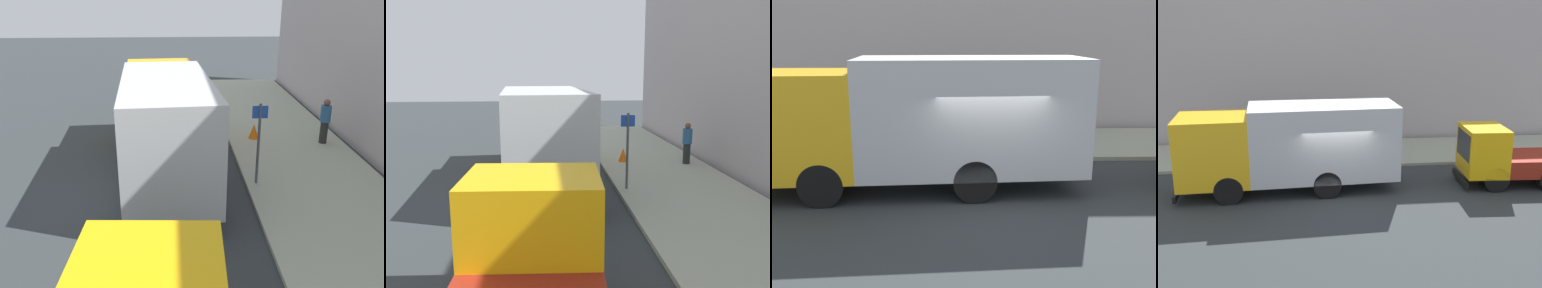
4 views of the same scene
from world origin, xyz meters
TOP-DOWN VIEW (x-y plane):
  - ground at (0.00, 0.00)m, footprint 80.00×80.00m
  - sidewalk at (5.13, 0.00)m, footprint 4.26×30.00m
  - building_facade at (7.76, 0.00)m, footprint 0.50×30.00m
  - large_utility_truck at (0.61, 1.67)m, footprint 2.83×8.27m
  - small_flatbed_truck at (0.43, -6.82)m, footprint 2.25×5.06m
  - pedestrian_walking at (6.45, 3.73)m, footprint 0.48×0.48m
  - traffic_cone_orange at (3.96, 4.35)m, footprint 0.39×0.39m
  - street_sign_post at (3.30, 0.54)m, footprint 0.44×0.08m

SIDE VIEW (x-z plane):
  - ground at x=0.00m, z-range 0.00..0.00m
  - sidewalk at x=5.13m, z-range 0.00..0.13m
  - traffic_cone_orange at x=3.96m, z-range 0.13..0.69m
  - pedestrian_walking at x=6.45m, z-range 0.17..1.83m
  - small_flatbed_truck at x=0.43m, z-range -0.08..2.24m
  - street_sign_post at x=3.30m, z-range 0.35..2.78m
  - large_utility_truck at x=0.61m, z-range 0.18..3.46m
  - building_facade at x=7.76m, z-range 0.00..9.51m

